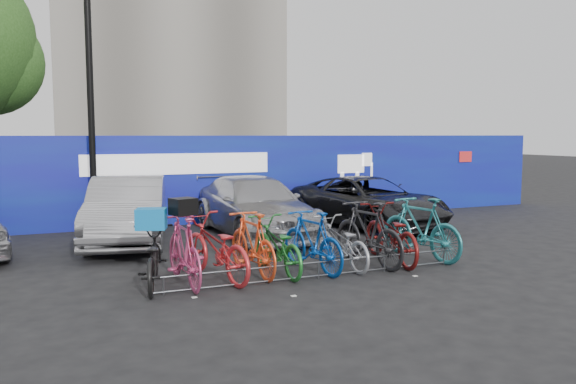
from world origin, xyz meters
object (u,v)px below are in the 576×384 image
bike_8 (390,234)px  bike_1 (184,250)px  car_1 (128,210)px  bike_6 (341,243)px  car_2 (255,206)px  bike_9 (421,228)px  bike_3 (252,243)px  bike_rack (319,269)px  bike_2 (215,248)px  bike_5 (312,241)px  car_3 (367,202)px  bike_0 (152,258)px  bike_4 (277,246)px  bike_7 (368,233)px  lamppost (91,99)px

bike_8 → bike_1: bearing=7.2°
car_1 → bike_6: bearing=-39.1°
car_2 → bike_9: (2.10, -3.80, -0.08)m
bike_3 → car_2: bearing=-114.9°
bike_rack → bike_2: size_ratio=2.70×
bike_rack → bike_8: bearing=18.0°
bike_2 → bike_5: 1.73m
car_3 → bike_2: car_3 is taller
bike_0 → bike_rack: bearing=-178.2°
bike_4 → bike_6: 1.24m
bike_rack → car_3: size_ratio=1.18×
car_1 → bike_2: 4.01m
car_1 → bike_8: 5.86m
car_3 → bike_6: bearing=-138.8°
car_3 → bike_4: (-4.10, -3.87, -0.16)m
bike_6 → bike_7: bearing=175.9°
bike_2 → bike_4: 1.09m
lamppost → bike_8: (4.97, -5.42, -2.73)m
bike_8 → bike_3: bearing=4.0°
car_1 → car_3: 6.15m
bike_0 → bike_3: size_ratio=0.97×
bike_2 → bike_4: (1.09, -0.03, -0.05)m
car_3 → bike_3: size_ratio=2.55×
bike_2 → bike_7: size_ratio=1.03×
bike_1 → bike_2: (0.56, 0.14, -0.03)m
bike_rack → bike_8: 1.90m
car_1 → bike_0: car_1 is taller
bike_6 → bike_1: bearing=-3.0°
bike_0 → bike_5: size_ratio=0.98×
bike_2 → bike_9: (4.12, -0.01, 0.07)m
bike_1 → bike_6: (2.89, 0.07, -0.11)m
car_3 → bike_0: 7.39m
bike_6 → bike_9: 1.79m
lamppost → bike_4: 6.66m
car_2 → car_1: bearing=175.5°
lamppost → bike_1: size_ratio=3.20×
car_2 → bike_5: 3.92m
bike_rack → bike_1: bearing=168.0°
bike_1 → bike_2: size_ratio=0.92×
bike_8 → bike_9: (0.72, 0.02, 0.07)m
car_1 → bike_7: size_ratio=2.23×
bike_1 → bike_8: bike_1 is taller
bike_2 → bike_rack: bearing=145.5°
car_2 → bike_4: size_ratio=2.57×
bike_0 → bike_3: 1.74m
car_2 → bike_2: size_ratio=2.33×
bike_1 → bike_8: 3.95m
bike_0 → bike_4: bike_4 is taller
car_1 → bike_8: (4.35, -3.92, -0.20)m
car_3 → bike_rack: bearing=-141.4°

